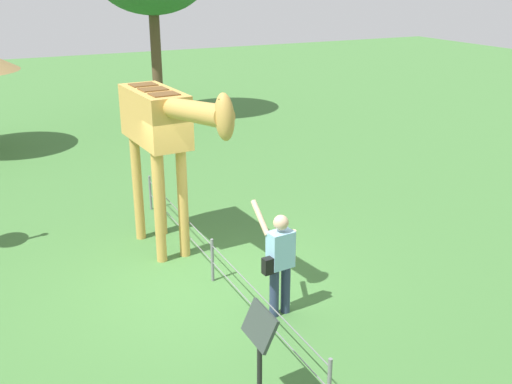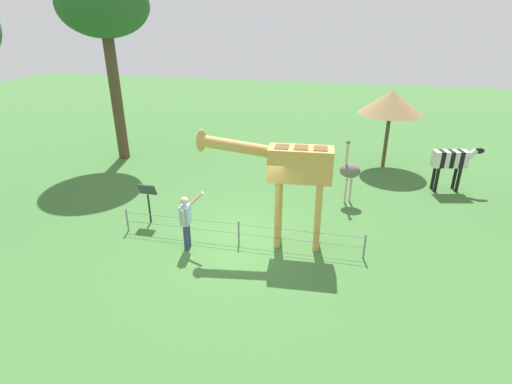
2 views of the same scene
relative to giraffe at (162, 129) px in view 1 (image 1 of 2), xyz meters
name	(u,v)px [view 1 (image 1 of 2)]	position (x,y,z in m)	size (l,w,h in m)	color
ground_plane	(205,282)	(1.34, 0.19, -2.29)	(60.00, 60.00, 0.00)	#427538
giraffe	(162,129)	(0.00, 0.00, 0.00)	(3.73, 0.80, 3.32)	gold
visitor	(279,259)	(2.70, 0.82, -1.39)	(0.64, 0.58, 1.70)	navy
info_sign	(260,339)	(4.42, -0.35, -1.34)	(0.56, 0.21, 1.32)	black
wire_fence	(212,258)	(1.34, 0.32, -1.89)	(7.05, 0.05, 0.75)	slate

